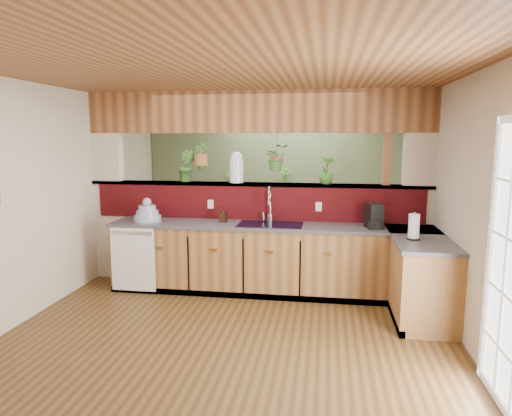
% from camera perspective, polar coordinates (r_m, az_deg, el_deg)
% --- Properties ---
extents(ground, '(4.60, 7.00, 0.01)m').
position_cam_1_polar(ground, '(5.17, -2.43, -13.88)').
color(ground, '#4D3418').
rests_on(ground, ground).
extents(ceiling, '(4.60, 7.00, 0.01)m').
position_cam_1_polar(ceiling, '(4.81, -2.65, 16.04)').
color(ceiling, brown).
rests_on(ceiling, ground).
extents(wall_back, '(4.60, 0.02, 2.60)m').
position_cam_1_polar(wall_back, '(8.26, 2.24, 4.01)').
color(wall_back, beige).
rests_on(wall_back, ground).
extents(wall_front, '(4.60, 0.02, 2.60)m').
position_cam_1_polar(wall_front, '(1.66, -28.14, -17.18)').
color(wall_front, beige).
rests_on(wall_front, ground).
extents(wall_left, '(0.02, 7.00, 2.60)m').
position_cam_1_polar(wall_left, '(5.73, -25.71, 0.98)').
color(wall_left, beige).
rests_on(wall_left, ground).
extents(wall_right, '(0.02, 7.00, 2.60)m').
position_cam_1_polar(wall_right, '(4.92, 24.74, -0.12)').
color(wall_right, beige).
rests_on(wall_right, ground).
extents(pass_through_partition, '(4.60, 0.21, 2.60)m').
position_cam_1_polar(pass_through_partition, '(6.15, 0.20, 1.31)').
color(pass_through_partition, beige).
rests_on(pass_through_partition, ground).
extents(pass_through_ledge, '(4.60, 0.21, 0.04)m').
position_cam_1_polar(pass_through_ledge, '(6.13, -0.06, 2.98)').
color(pass_through_ledge, brown).
rests_on(pass_through_ledge, ground).
extents(header_beam, '(4.60, 0.15, 0.55)m').
position_cam_1_polar(header_beam, '(6.11, -0.07, 11.93)').
color(header_beam, brown).
rests_on(header_beam, ground).
extents(sage_backwall, '(4.55, 0.02, 2.55)m').
position_cam_1_polar(sage_backwall, '(8.24, 2.22, 4.00)').
color(sage_backwall, '#5A6D4A').
rests_on(sage_backwall, ground).
extents(countertop, '(4.14, 1.52, 0.90)m').
position_cam_1_polar(countertop, '(5.76, 7.50, -6.83)').
color(countertop, brown).
rests_on(countertop, ground).
extents(dishwasher, '(0.58, 0.03, 0.82)m').
position_cam_1_polar(dishwasher, '(6.06, -15.15, -6.19)').
color(dishwasher, white).
rests_on(dishwasher, ground).
extents(navy_sink, '(0.82, 0.50, 0.18)m').
position_cam_1_polar(navy_sink, '(5.81, 1.80, -2.82)').
color(navy_sink, black).
rests_on(navy_sink, countertop).
extents(faucet, '(0.21, 0.21, 0.47)m').
position_cam_1_polar(faucet, '(5.91, 1.70, 0.66)').
color(faucet, '#B7B7B2').
rests_on(faucet, countertop).
extents(dish_stack, '(0.36, 0.36, 0.31)m').
position_cam_1_polar(dish_stack, '(6.16, -13.43, -0.74)').
color(dish_stack, '#92A4BD').
rests_on(dish_stack, countertop).
extents(soap_dispenser, '(0.10, 0.10, 0.18)m').
position_cam_1_polar(soap_dispenser, '(5.95, -4.11, -0.89)').
color(soap_dispenser, '#332212').
rests_on(soap_dispenser, countertop).
extents(coffee_maker, '(0.16, 0.27, 0.30)m').
position_cam_1_polar(coffee_maker, '(5.73, 14.50, -1.07)').
color(coffee_maker, black).
rests_on(coffee_maker, countertop).
extents(paper_towel, '(0.14, 0.14, 0.30)m').
position_cam_1_polar(paper_towel, '(5.21, 19.13, -2.29)').
color(paper_towel, black).
rests_on(paper_towel, countertop).
extents(glass_jar, '(0.19, 0.19, 0.41)m').
position_cam_1_polar(glass_jar, '(6.16, -2.48, 5.12)').
color(glass_jar, silver).
rests_on(glass_jar, pass_through_ledge).
extents(ledge_plant_left, '(0.25, 0.20, 0.44)m').
position_cam_1_polar(ledge_plant_left, '(6.33, -8.65, 5.25)').
color(ledge_plant_left, '#356724').
rests_on(ledge_plant_left, pass_through_ledge).
extents(ledge_plant_right, '(0.27, 0.27, 0.37)m').
position_cam_1_polar(ledge_plant_right, '(6.04, 8.78, 4.75)').
color(ledge_plant_right, '#356724').
rests_on(ledge_plant_right, pass_through_ledge).
extents(hanging_plant_a, '(0.23, 0.18, 0.51)m').
position_cam_1_polar(hanging_plant_a, '(6.26, -6.96, 7.48)').
color(hanging_plant_a, brown).
rests_on(hanging_plant_a, header_beam).
extents(hanging_plant_b, '(0.38, 0.35, 0.46)m').
position_cam_1_polar(hanging_plant_b, '(6.06, 2.62, 7.74)').
color(hanging_plant_b, brown).
rests_on(hanging_plant_b, header_beam).
extents(shelving_console, '(1.67, 1.08, 1.09)m').
position_cam_1_polar(shelving_console, '(8.14, 0.90, -1.74)').
color(shelving_console, black).
rests_on(shelving_console, ground).
extents(shelf_plant_a, '(0.22, 0.16, 0.39)m').
position_cam_1_polar(shelf_plant_a, '(8.14, -3.29, 3.51)').
color(shelf_plant_a, '#356724').
rests_on(shelf_plant_a, shelving_console).
extents(shelf_plant_b, '(0.29, 0.29, 0.43)m').
position_cam_1_polar(shelf_plant_b, '(7.99, 3.66, 3.55)').
color(shelf_plant_b, '#356724').
rests_on(shelf_plant_b, shelving_console).
extents(floor_plant, '(0.89, 0.83, 0.80)m').
position_cam_1_polar(floor_plant, '(7.00, 6.49, -4.39)').
color(floor_plant, '#356724').
rests_on(floor_plant, ground).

